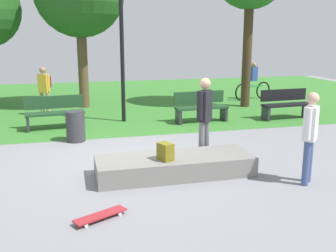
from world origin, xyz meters
TOP-DOWN VIEW (x-y plane):
  - ground_plane at (0.00, 0.00)m, footprint 28.00×28.00m
  - grass_lawn at (0.00, 7.84)m, footprint 26.60×12.32m
  - concrete_ledge at (0.78, -1.34)m, footprint 2.94×1.01m
  - backpack_on_ledge at (0.55, -1.52)m, footprint 0.29×0.34m
  - skater_performing_trick at (2.95, -2.33)m, footprint 0.37×0.37m
  - skater_watching at (1.60, -0.62)m, footprint 0.37×0.37m
  - skateboard_by_ledge at (-0.75, -2.87)m, footprint 0.80×0.54m
  - park_bench_far_left at (2.74, 2.94)m, footprint 1.63×0.58m
  - park_bench_near_lamppost at (-1.49, 3.10)m, footprint 1.64×0.62m
  - park_bench_center_lawn at (5.47, 2.74)m, footprint 1.63×0.57m
  - lamp_post at (0.50, 3.57)m, footprint 0.28×0.28m
  - trash_bin at (-0.97, 1.58)m, footprint 0.46×0.46m
  - pedestrian_with_backpack at (-1.84, 5.01)m, footprint 0.42×0.44m
  - cyclist_on_bicycle at (6.15, 6.42)m, footprint 1.77×0.55m

SIDE VIEW (x-z plane):
  - ground_plane at x=0.00m, z-range 0.00..0.00m
  - grass_lawn at x=0.00m, z-range 0.00..0.01m
  - skateboard_by_ledge at x=-0.75m, z-range 0.02..0.10m
  - concrete_ledge at x=0.78m, z-range 0.00..0.37m
  - trash_bin at x=-0.97m, z-range 0.00..0.76m
  - park_bench_far_left at x=2.74m, z-range 0.03..0.94m
  - park_bench_near_lamppost at x=-1.49m, z-range 0.03..0.94m
  - park_bench_center_lawn at x=5.47m, z-range 0.03..0.94m
  - backpack_on_ledge at x=0.55m, z-range 0.37..0.69m
  - cyclist_on_bicycle at x=6.15m, z-range -0.13..1.39m
  - pedestrian_with_backpack at x=-1.84m, z-range 0.15..1.74m
  - skater_performing_trick at x=2.95m, z-range 0.13..1.78m
  - skater_watching at x=1.60m, z-range 0.15..1.89m
  - lamp_post at x=0.50m, z-range 0.45..4.51m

